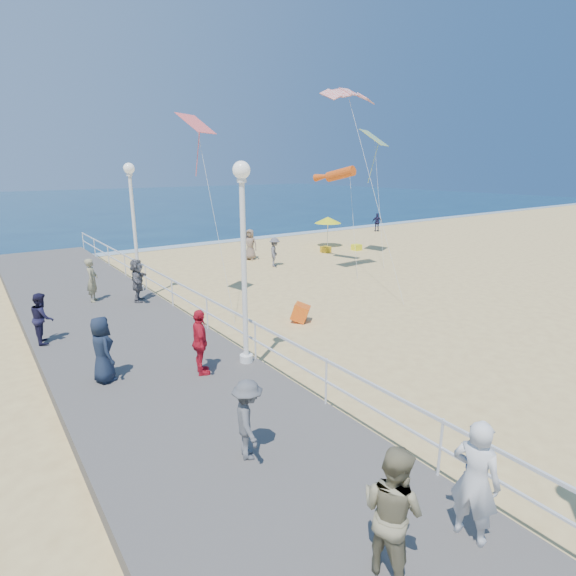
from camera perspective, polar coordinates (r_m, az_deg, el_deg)
ground at (r=15.86m, az=11.69°, el=-5.74°), size 160.00×160.00×0.00m
ocean at (r=75.91m, az=-27.67°, el=9.33°), size 160.00×90.00×0.05m
surf_line at (r=32.82m, az=-15.58°, el=4.93°), size 160.00×1.20×0.04m
boardwalk at (r=11.82m, az=-14.49°, el=-12.44°), size 5.00×44.00×0.40m
railing at (r=12.37m, az=-4.19°, el=-5.37°), size 0.05×42.00×0.55m
lamp_post_mid at (r=11.59m, az=-5.69°, el=5.56°), size 0.44×0.44×5.32m
lamp_post_far at (r=19.83m, az=-19.07°, el=8.83°), size 0.44×0.44×5.32m
woman_holding_toddler at (r=7.32m, az=22.69°, el=-21.65°), size 0.57×0.76×1.88m
toddler_held at (r=7.31m, az=22.57°, el=-18.64°), size 0.38×0.45×0.82m
spectator_1 at (r=6.56m, az=13.13°, el=-25.84°), size 0.79×0.96×1.85m
spectator_2 at (r=8.49m, az=-5.11°, el=-16.29°), size 0.87×1.12×1.52m
spectator_3 at (r=11.70m, az=-11.09°, el=-6.79°), size 0.70×1.09×1.73m
spectator_4 at (r=12.04m, az=-22.54°, el=-7.21°), size 0.61×0.87×1.67m
spectator_5 at (r=18.61m, az=-18.57°, el=0.94°), size 1.15×1.64×1.70m
spectator_6 at (r=19.24m, az=-23.61°, el=0.92°), size 0.66×0.75×1.72m
spectator_7 at (r=15.42m, az=-28.74°, el=-3.35°), size 0.67×0.82×1.55m
beach_walker_a at (r=25.71m, az=-1.70°, el=4.57°), size 1.16×1.23×1.67m
beach_walker_b at (r=40.60m, az=11.26°, el=8.18°), size 0.97×0.90×1.60m
beach_walker_c at (r=27.72m, az=-4.84°, el=5.53°), size 1.03×1.09×1.88m
box_kite at (r=16.60m, az=1.58°, el=-3.36°), size 0.88×0.89×0.74m
beach_umbrella at (r=32.06m, az=5.09°, el=8.59°), size 1.90×1.90×2.14m
beach_chair_left at (r=31.25m, az=8.69°, el=5.13°), size 0.55×0.55×0.40m
beach_chair_right at (r=30.18m, az=4.81°, el=4.90°), size 0.55×0.55×0.40m
kite_parafoil at (r=22.52m, az=7.77°, el=23.46°), size 2.82×0.94×0.65m
kite_windsock at (r=25.85m, az=6.68°, el=14.19°), size 1.07×3.04×1.16m
kite_diamond_pink at (r=18.00m, az=-11.59°, el=19.78°), size 1.54×1.46×0.72m
kite_diamond_multi at (r=28.35m, az=10.90°, el=18.23°), size 2.10×1.98×0.95m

